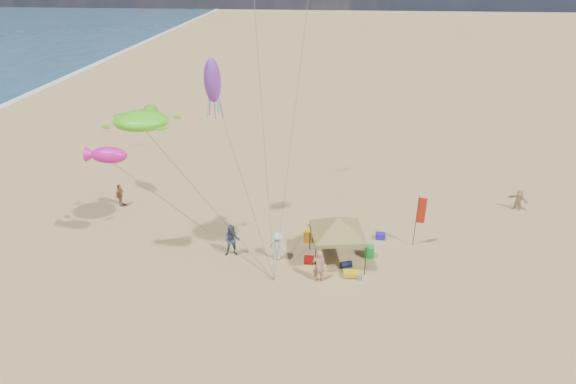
# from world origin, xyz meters

# --- Properties ---
(ground) EXTENTS (280.00, 280.00, 0.00)m
(ground) POSITION_xyz_m (0.00, 0.00, 0.00)
(ground) COLOR tan
(ground) RESTS_ON ground
(canopy_tent) EXTENTS (5.31, 5.31, 3.31)m
(canopy_tent) POSITION_xyz_m (2.73, 2.55, 2.76)
(canopy_tent) COLOR black
(canopy_tent) RESTS_ON ground
(feather_flag) EXTENTS (0.49, 0.11, 3.22)m
(feather_flag) POSITION_xyz_m (7.43, 4.64, 2.14)
(feather_flag) COLOR black
(feather_flag) RESTS_ON ground
(cooler_red) EXTENTS (0.54, 0.38, 0.38)m
(cooler_red) POSITION_xyz_m (1.23, 2.28, 0.19)
(cooler_red) COLOR #A5100D
(cooler_red) RESTS_ON ground
(cooler_blue) EXTENTS (0.54, 0.38, 0.38)m
(cooler_blue) POSITION_xyz_m (5.40, 5.18, 0.19)
(cooler_blue) COLOR #2316B7
(cooler_blue) RESTS_ON ground
(bag_navy) EXTENTS (0.69, 0.54, 0.36)m
(bag_navy) POSITION_xyz_m (3.30, 2.05, 0.18)
(bag_navy) COLOR black
(bag_navy) RESTS_ON ground
(bag_orange) EXTENTS (0.54, 0.69, 0.36)m
(bag_orange) POSITION_xyz_m (1.32, 6.36, 0.18)
(bag_orange) COLOR #D15A0B
(bag_orange) RESTS_ON ground
(chair_green) EXTENTS (0.50, 0.50, 0.70)m
(chair_green) POSITION_xyz_m (4.60, 3.21, 0.35)
(chair_green) COLOR green
(chair_green) RESTS_ON ground
(chair_yellow) EXTENTS (0.50, 0.50, 0.70)m
(chair_yellow) POSITION_xyz_m (1.05, 4.56, 0.35)
(chair_yellow) COLOR gold
(chair_yellow) RESTS_ON ground
(crate_grey) EXTENTS (0.34, 0.30, 0.28)m
(crate_grey) POSITION_xyz_m (3.93, 1.05, 0.14)
(crate_grey) COLOR slate
(crate_grey) RESTS_ON ground
(beach_cart) EXTENTS (0.90, 0.50, 0.24)m
(beach_cart) POSITION_xyz_m (3.57, 1.20, 0.20)
(beach_cart) COLOR gold
(beach_cart) RESTS_ON ground
(person_near_a) EXTENTS (0.77, 0.62, 1.84)m
(person_near_a) POSITION_xyz_m (1.79, 0.73, 0.92)
(person_near_a) COLOR #A67B5F
(person_near_a) RESTS_ON ground
(person_near_b) EXTENTS (1.03, 0.87, 1.91)m
(person_near_b) POSITION_xyz_m (-3.12, 2.67, 0.96)
(person_near_b) COLOR #333B46
(person_near_b) RESTS_ON ground
(person_near_c) EXTENTS (1.25, 0.95, 1.71)m
(person_near_c) POSITION_xyz_m (-0.54, 2.50, 0.86)
(person_near_c) COLOR silver
(person_near_c) RESTS_ON ground
(person_far_a) EXTENTS (0.46, 0.97, 1.62)m
(person_far_a) POSITION_xyz_m (-11.89, 7.94, 0.81)
(person_far_a) COLOR #9F563D
(person_far_a) RESTS_ON ground
(person_far_c) EXTENTS (1.31, 1.22, 1.46)m
(person_far_c) POSITION_xyz_m (14.87, 9.80, 0.73)
(person_far_c) COLOR tan
(person_far_c) RESTS_ON ground
(turtle_kite) EXTENTS (3.03, 2.49, 0.96)m
(turtle_kite) POSITION_xyz_m (-7.69, 3.20, 7.68)
(turtle_kite) COLOR #58E11B
(turtle_kite) RESTS_ON ground
(fish_kite) EXTENTS (2.13, 1.60, 0.85)m
(fish_kite) POSITION_xyz_m (-9.15, 2.06, 6.18)
(fish_kite) COLOR #EC139B
(fish_kite) RESTS_ON ground
(squid_kite) EXTENTS (1.06, 1.06, 2.50)m
(squid_kite) POSITION_xyz_m (-4.58, 6.50, 9.07)
(squid_kite) COLOR purple
(squid_kite) RESTS_ON ground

